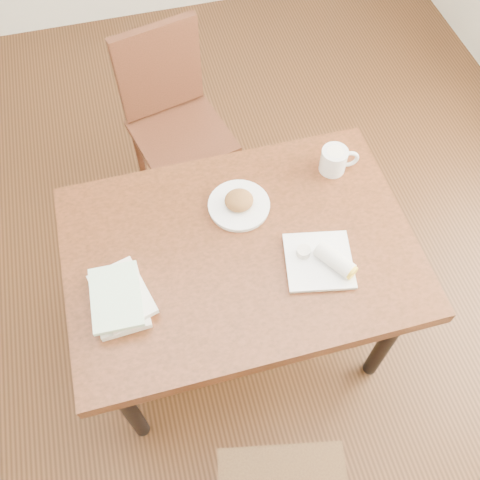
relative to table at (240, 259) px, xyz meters
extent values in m
cube|color=#472814|center=(0.00, 0.00, -0.68)|extent=(4.00, 5.00, 0.01)
cube|color=#632C17|center=(0.00, 0.00, 0.05)|extent=(1.24, 0.87, 0.06)
cylinder|color=black|center=(-0.52, -0.33, -0.33)|extent=(0.06, 0.06, 0.69)
cylinder|color=black|center=(0.52, -0.33, -0.33)|extent=(0.06, 0.06, 0.69)
cylinder|color=black|center=(-0.52, 0.33, -0.33)|extent=(0.06, 0.06, 0.69)
cylinder|color=black|center=(0.52, 0.33, -0.33)|extent=(0.06, 0.06, 0.69)
cylinder|color=#493115|center=(-0.21, -0.62, -0.45)|extent=(0.04, 0.04, 0.45)
cylinder|color=#493115|center=(0.14, -0.69, -0.45)|extent=(0.04, 0.04, 0.45)
cylinder|color=#4E2316|center=(0.07, 1.05, -0.45)|extent=(0.04, 0.04, 0.45)
cylinder|color=#4E2316|center=(-0.28, 0.96, -0.45)|extent=(0.04, 0.04, 0.45)
cylinder|color=#4E2316|center=(0.15, 0.70, -0.45)|extent=(0.04, 0.04, 0.45)
cylinder|color=#4E2316|center=(-0.20, 0.61, -0.45)|extent=(0.04, 0.04, 0.45)
cube|color=#4E2316|center=(-0.06, 0.83, -0.20)|extent=(0.51, 0.51, 0.04)
cube|color=#4E2316|center=(-0.11, 1.01, 0.06)|extent=(0.40, 0.13, 0.45)
cylinder|color=white|center=(0.04, 0.17, 0.09)|extent=(0.23, 0.23, 0.01)
cylinder|color=white|center=(0.04, 0.17, 0.10)|extent=(0.23, 0.23, 0.01)
ellipsoid|color=#B27538|center=(0.04, 0.17, 0.12)|extent=(0.14, 0.14, 0.06)
cylinder|color=white|center=(0.44, 0.25, 0.13)|extent=(0.10, 0.10, 0.10)
torus|color=white|center=(0.50, 0.25, 0.13)|extent=(0.08, 0.03, 0.08)
cylinder|color=tan|center=(0.44, 0.25, 0.18)|extent=(0.09, 0.09, 0.01)
cylinder|color=#F2E5CC|center=(0.44, 0.25, 0.18)|extent=(0.06, 0.06, 0.00)
cube|color=white|center=(0.25, -0.13, 0.09)|extent=(0.26, 0.26, 0.01)
cube|color=white|center=(0.25, -0.13, 0.10)|extent=(0.27, 0.27, 0.01)
cylinder|color=white|center=(0.29, -0.16, 0.13)|extent=(0.12, 0.15, 0.06)
cylinder|color=yellow|center=(0.33, -0.22, 0.13)|extent=(0.05, 0.04, 0.05)
cylinder|color=silver|center=(0.20, -0.09, 0.11)|extent=(0.05, 0.05, 0.03)
cylinder|color=red|center=(0.20, -0.09, 0.12)|extent=(0.04, 0.04, 0.01)
cube|color=white|center=(-0.44, -0.10, 0.09)|extent=(0.18, 0.25, 0.03)
cube|color=silver|center=(-0.43, -0.09, 0.12)|extent=(0.21, 0.26, 0.02)
cube|color=#8BD192|center=(-0.45, -0.11, 0.14)|extent=(0.17, 0.24, 0.02)
camera|label=1|loc=(-0.25, -0.94, 1.70)|focal=40.00mm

